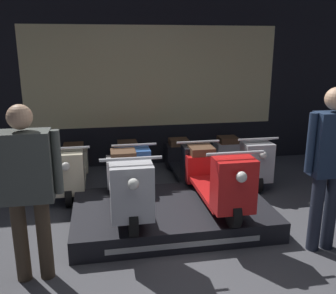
{
  "coord_description": "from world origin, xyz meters",
  "views": [
    {
      "loc": [
        -0.93,
        -3.12,
        2.1
      ],
      "look_at": [
        -0.05,
        1.62,
        0.77
      ],
      "focal_mm": 40.0,
      "sensor_mm": 36.0,
      "label": 1
    }
  ],
  "objects_px": {
    "scooter_backrow_3": "(241,159)",
    "person_right_browsing": "(329,160)",
    "scooter_display_left": "(127,183)",
    "scooter_backrow_2": "(187,162)",
    "person_left_browsing": "(26,180)",
    "scooter_backrow_0": "(71,168)",
    "scooter_display_right": "(215,177)",
    "scooter_backrow_1": "(131,165)"
  },
  "relations": [
    {
      "from": "scooter_backrow_2",
      "to": "person_right_browsing",
      "type": "relative_size",
      "value": 1.0
    },
    {
      "from": "person_left_browsing",
      "to": "scooter_display_left",
      "type": "bearing_deg",
      "value": 41.65
    },
    {
      "from": "person_right_browsing",
      "to": "scooter_backrow_1",
      "type": "bearing_deg",
      "value": 129.18
    },
    {
      "from": "scooter_backrow_0",
      "to": "scooter_backrow_2",
      "type": "relative_size",
      "value": 1.0
    },
    {
      "from": "scooter_display_right",
      "to": "scooter_backrow_2",
      "type": "relative_size",
      "value": 1.0
    },
    {
      "from": "scooter_display_left",
      "to": "person_left_browsing",
      "type": "distance_m",
      "value": 1.3
    },
    {
      "from": "person_left_browsing",
      "to": "scooter_backrow_3",
      "type": "bearing_deg",
      "value": 37.9
    },
    {
      "from": "scooter_backrow_2",
      "to": "person_right_browsing",
      "type": "height_order",
      "value": "person_right_browsing"
    },
    {
      "from": "scooter_backrow_3",
      "to": "person_right_browsing",
      "type": "relative_size",
      "value": 1.0
    },
    {
      "from": "person_left_browsing",
      "to": "person_right_browsing",
      "type": "distance_m",
      "value": 2.88
    },
    {
      "from": "scooter_backrow_1",
      "to": "scooter_backrow_3",
      "type": "xyz_separation_m",
      "value": [
        1.76,
        0.0,
        0.0
      ]
    },
    {
      "from": "scooter_backrow_0",
      "to": "person_right_browsing",
      "type": "distance_m",
      "value": 3.53
    },
    {
      "from": "scooter_backrow_1",
      "to": "person_left_browsing",
      "type": "height_order",
      "value": "person_left_browsing"
    },
    {
      "from": "scooter_backrow_3",
      "to": "scooter_backrow_0",
      "type": "bearing_deg",
      "value": 180.0
    },
    {
      "from": "scooter_backrow_2",
      "to": "scooter_backrow_0",
      "type": "bearing_deg",
      "value": 180.0
    },
    {
      "from": "scooter_display_left",
      "to": "scooter_backrow_0",
      "type": "xyz_separation_m",
      "value": [
        -0.72,
        1.39,
        -0.24
      ]
    },
    {
      "from": "scooter_backrow_1",
      "to": "scooter_backrow_2",
      "type": "bearing_deg",
      "value": 0.0
    },
    {
      "from": "scooter_backrow_0",
      "to": "person_left_browsing",
      "type": "height_order",
      "value": "person_left_browsing"
    },
    {
      "from": "scooter_display_right",
      "to": "person_left_browsing",
      "type": "bearing_deg",
      "value": -157.38
    },
    {
      "from": "scooter_backrow_1",
      "to": "scooter_display_right",
      "type": "bearing_deg",
      "value": -57.32
    },
    {
      "from": "scooter_backrow_0",
      "to": "scooter_backrow_1",
      "type": "xyz_separation_m",
      "value": [
        0.88,
        0.0,
        0.0
      ]
    },
    {
      "from": "scooter_backrow_3",
      "to": "person_right_browsing",
      "type": "distance_m",
      "value": 2.3
    },
    {
      "from": "person_left_browsing",
      "to": "person_right_browsing",
      "type": "height_order",
      "value": "person_right_browsing"
    },
    {
      "from": "scooter_backrow_2",
      "to": "scooter_backrow_3",
      "type": "distance_m",
      "value": 0.88
    },
    {
      "from": "scooter_backrow_3",
      "to": "person_right_browsing",
      "type": "xyz_separation_m",
      "value": [
        0.04,
        -2.21,
        0.66
      ]
    },
    {
      "from": "scooter_backrow_0",
      "to": "person_left_browsing",
      "type": "bearing_deg",
      "value": -95.13
    },
    {
      "from": "scooter_backrow_0",
      "to": "person_left_browsing",
      "type": "xyz_separation_m",
      "value": [
        -0.2,
        -2.21,
        0.64
      ]
    },
    {
      "from": "scooter_display_left",
      "to": "scooter_backrow_0",
      "type": "height_order",
      "value": "scooter_display_left"
    },
    {
      "from": "scooter_display_left",
      "to": "scooter_backrow_1",
      "type": "bearing_deg",
      "value": 83.61
    },
    {
      "from": "scooter_display_left",
      "to": "scooter_backrow_0",
      "type": "relative_size",
      "value": 1.0
    },
    {
      "from": "person_left_browsing",
      "to": "person_right_browsing",
      "type": "xyz_separation_m",
      "value": [
        2.88,
        0.0,
        0.02
      ]
    },
    {
      "from": "scooter_display_left",
      "to": "scooter_backrow_2",
      "type": "relative_size",
      "value": 1.0
    },
    {
      "from": "scooter_display_left",
      "to": "person_right_browsing",
      "type": "bearing_deg",
      "value": -22.75
    },
    {
      "from": "scooter_backrow_0",
      "to": "scooter_backrow_2",
      "type": "height_order",
      "value": "same"
    },
    {
      "from": "scooter_display_right",
      "to": "scooter_backrow_3",
      "type": "distance_m",
      "value": 1.66
    },
    {
      "from": "scooter_backrow_1",
      "to": "scooter_backrow_3",
      "type": "distance_m",
      "value": 1.76
    },
    {
      "from": "scooter_display_left",
      "to": "scooter_backrow_3",
      "type": "relative_size",
      "value": 1.0
    },
    {
      "from": "scooter_backrow_2",
      "to": "person_left_browsing",
      "type": "xyz_separation_m",
      "value": [
        -1.96,
        -2.21,
        0.64
      ]
    },
    {
      "from": "scooter_display_left",
      "to": "scooter_backrow_2",
      "type": "distance_m",
      "value": 1.75
    },
    {
      "from": "scooter_display_left",
      "to": "scooter_backrow_1",
      "type": "height_order",
      "value": "scooter_display_left"
    },
    {
      "from": "scooter_backrow_2",
      "to": "scooter_backrow_3",
      "type": "relative_size",
      "value": 1.0
    },
    {
      "from": "scooter_display_right",
      "to": "scooter_backrow_2",
      "type": "distance_m",
      "value": 1.41
    }
  ]
}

